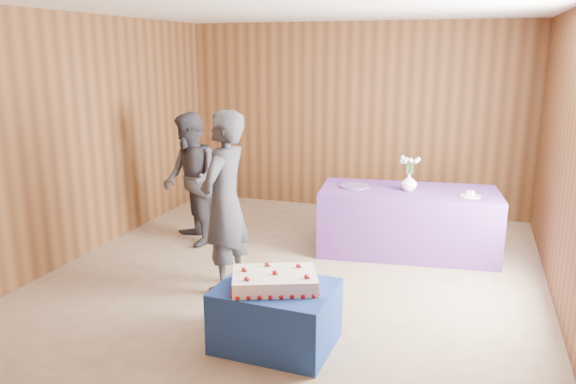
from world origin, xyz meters
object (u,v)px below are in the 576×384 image
at_px(vase, 409,182).
at_px(cake_table, 276,316).
at_px(serving_table, 408,221).
at_px(guest_right, 191,179).
at_px(sheet_cake, 275,280).
at_px(guest_left, 225,202).

bearing_deg(vase, cake_table, -106.31).
distance_m(serving_table, guest_right, 2.61).
xyz_separation_m(cake_table, sheet_cake, (-0.00, -0.02, 0.31)).
height_order(sheet_cake, guest_right, guest_right).
xyz_separation_m(cake_table, serving_table, (0.73, 2.50, 0.12)).
bearing_deg(serving_table, sheet_cake, -113.05).
bearing_deg(sheet_cake, vase, 51.61).
height_order(serving_table, vase, vase).
height_order(guest_left, guest_right, guest_left).
height_order(serving_table, guest_right, guest_right).
bearing_deg(guest_right, serving_table, 57.43).
bearing_deg(vase, guest_left, -134.59).
height_order(cake_table, guest_right, guest_right).
distance_m(sheet_cake, guest_right, 2.70).
bearing_deg(vase, serving_table, 76.07).
distance_m(guest_left, guest_right, 1.46).
bearing_deg(cake_table, vase, 76.28).
height_order(serving_table, sheet_cake, serving_table).
bearing_deg(cake_table, guest_right, 134.54).
bearing_deg(sheet_cake, cake_table, 57.00).
bearing_deg(serving_table, cake_table, -113.09).
bearing_deg(serving_table, vase, -110.74).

